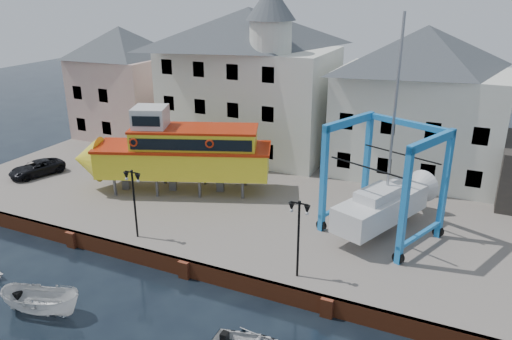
% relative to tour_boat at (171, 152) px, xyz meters
% --- Properties ---
extents(ground, '(140.00, 140.00, 0.00)m').
position_rel_tour_boat_xyz_m(ground, '(6.04, -8.06, -3.87)').
color(ground, black).
rests_on(ground, ground).
extents(hardstanding, '(44.00, 22.00, 1.00)m').
position_rel_tour_boat_xyz_m(hardstanding, '(6.04, 2.94, -3.37)').
color(hardstanding, slate).
rests_on(hardstanding, ground).
extents(quay_wall, '(44.00, 0.47, 1.00)m').
position_rel_tour_boat_xyz_m(quay_wall, '(6.04, -7.96, -3.37)').
color(quay_wall, brown).
rests_on(quay_wall, ground).
extents(building_pink, '(8.00, 7.00, 10.30)m').
position_rel_tour_boat_xyz_m(building_pink, '(-11.96, 9.93, 2.28)').
color(building_pink, tan).
rests_on(building_pink, hardstanding).
extents(building_white_main, '(14.00, 8.30, 14.00)m').
position_rel_tour_boat_xyz_m(building_white_main, '(1.17, 10.33, 3.47)').
color(building_white_main, silver).
rests_on(building_white_main, hardstanding).
extents(building_white_right, '(12.00, 8.00, 11.20)m').
position_rel_tour_boat_xyz_m(building_white_right, '(15.04, 10.93, 2.73)').
color(building_white_right, silver).
rests_on(building_white_right, hardstanding).
extents(lamp_post_left, '(1.12, 0.32, 4.20)m').
position_rel_tour_boat_xyz_m(lamp_post_left, '(2.04, -6.86, 0.30)').
color(lamp_post_left, black).
rests_on(lamp_post_left, hardstanding).
extents(lamp_post_right, '(1.12, 0.32, 4.20)m').
position_rel_tour_boat_xyz_m(lamp_post_right, '(12.04, -6.86, 0.30)').
color(lamp_post_right, black).
rests_on(lamp_post_right, hardstanding).
extents(tour_boat, '(14.23, 8.19, 6.09)m').
position_rel_tour_boat_xyz_m(tour_boat, '(0.00, 0.00, 0.00)').
color(tour_boat, '#59595E').
rests_on(tour_boat, hardstanding).
extents(travel_lift, '(7.17, 8.57, 12.65)m').
position_rel_tour_boat_xyz_m(travel_lift, '(15.11, 0.23, -0.75)').
color(travel_lift, '#1178C7').
rests_on(travel_lift, hardstanding).
extents(van, '(3.13, 4.48, 1.14)m').
position_rel_tour_boat_xyz_m(van, '(-11.26, -1.96, -2.30)').
color(van, black).
rests_on(van, hardstanding).
extents(motorboat_a, '(4.35, 2.43, 1.59)m').
position_rel_tour_boat_xyz_m(motorboat_a, '(1.52, -13.65, -3.87)').
color(motorboat_a, silver).
rests_on(motorboat_a, ground).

